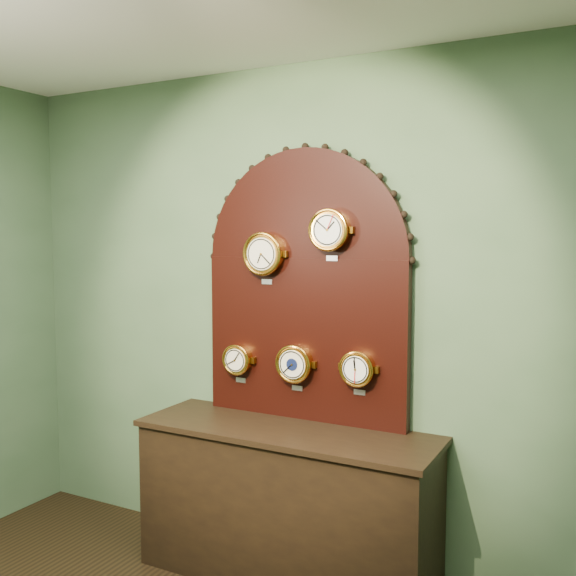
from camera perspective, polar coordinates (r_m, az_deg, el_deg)
The scene contains 8 objects.
wall_back at distance 3.64m, azimuth 1.84°, elevation -2.52°, with size 4.00×4.00×0.00m, color #486445.
shop_counter at distance 3.68m, azimuth -0.15°, elevation -18.67°, with size 1.60×0.50×0.80m, color black.
display_board at distance 3.57m, azimuth 1.50°, elevation 0.98°, with size 1.26×0.06×1.53m.
roman_clock at distance 3.61m, azimuth -2.13°, elevation 3.02°, with size 0.25×0.08×0.29m.
arabic_clock at distance 3.43m, azimuth 3.69°, elevation 5.11°, with size 0.23×0.08×0.28m.
hygrometer at distance 3.78m, azimuth -4.43°, elevation -6.29°, with size 0.18×0.08×0.23m.
barometer at distance 3.59m, azimuth 0.59°, elevation -6.67°, with size 0.22×0.08×0.27m.
tide_clock at distance 3.44m, azimuth 6.15°, elevation -7.06°, with size 0.19×0.08×0.25m.
Camera 1 is at (1.58, -0.74, 1.88)m, focal length 40.39 mm.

